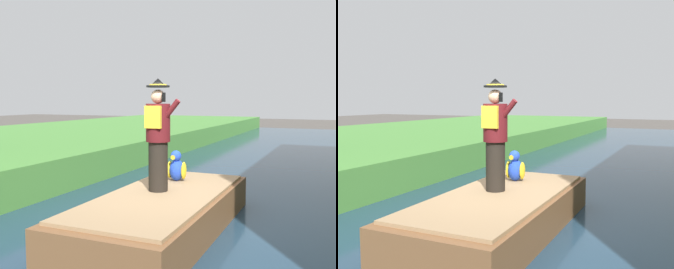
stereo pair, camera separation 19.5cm
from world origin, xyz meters
TOP-DOWN VIEW (x-y plane):
  - ground_plane at (0.00, 0.00)m, footprint 80.00×80.00m
  - canal_water at (0.00, 0.00)m, footprint 6.16×48.00m
  - boat at (0.00, -0.21)m, footprint 1.87×4.23m
  - person_pirate at (-0.16, -0.07)m, footprint 0.61×0.42m
  - parrot_plush at (-0.19, 0.80)m, footprint 0.36×0.35m

SIDE VIEW (x-z plane):
  - ground_plane at x=0.00m, z-range 0.00..0.00m
  - canal_water at x=0.00m, z-range 0.00..0.10m
  - boat at x=0.00m, z-range 0.10..0.71m
  - parrot_plush at x=-0.19m, z-range 0.67..1.24m
  - person_pirate at x=-0.16m, z-range 0.71..2.56m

